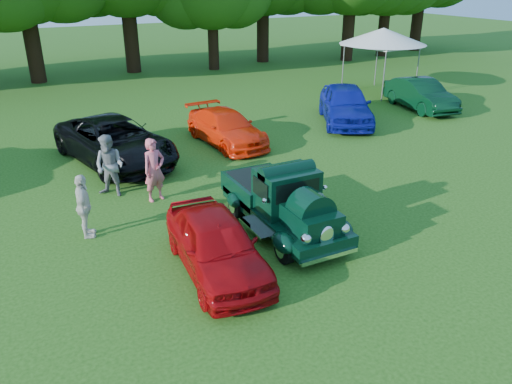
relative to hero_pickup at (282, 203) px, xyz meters
name	(u,v)px	position (x,y,z in m)	size (l,w,h in m)	color
ground	(287,243)	(-0.26, -0.75, -0.75)	(120.00, 120.00, 0.00)	#1F4810
hero_pickup	(282,203)	(0.00, 0.00, 0.00)	(2.07, 4.45, 1.74)	black
red_convertible	(216,244)	(-2.31, -1.08, -0.07)	(1.61, 4.00, 1.36)	#98060A
back_car_black	(115,141)	(-2.73, 7.14, 0.03)	(2.59, 5.62, 1.56)	black
back_car_orange	(226,128)	(1.64, 7.27, -0.11)	(1.81, 4.45, 1.29)	#F72808
back_car_blue	(345,104)	(7.60, 7.59, 0.09)	(2.01, 4.99, 1.70)	#0C158E
back_car_green	(420,94)	(12.38, 7.91, -0.02)	(1.56, 4.47, 1.47)	black
spectator_pink	(154,170)	(-2.41, 3.31, 0.20)	(0.69, 0.45, 1.90)	#E15C71
spectator_grey	(110,166)	(-3.51, 4.23, 0.19)	(0.92, 0.72, 1.90)	gray
spectator_white	(84,206)	(-4.66, 1.90, 0.09)	(0.99, 0.41, 1.69)	beige
canopy_tent	(383,37)	(13.01, 11.80, 2.30)	(5.48, 5.48, 3.51)	silver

